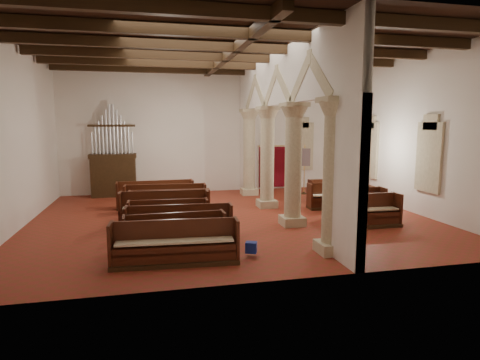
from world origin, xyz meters
The scene contains 33 objects.
floor centered at (0.00, 0.00, 0.00)m, with size 14.00×14.00×0.00m, color maroon.
ceiling centered at (0.00, 0.00, 6.00)m, with size 14.00×14.00×0.00m, color black.
wall_back centered at (0.00, 6.00, 3.00)m, with size 14.00×0.02×6.00m, color white.
wall_front centered at (0.00, -6.00, 3.00)m, with size 14.00×0.02×6.00m, color white.
wall_left centered at (-7.00, 0.00, 3.00)m, with size 0.02×12.00×6.00m, color white.
wall_right centered at (7.00, 0.00, 3.00)m, with size 0.02×12.00×6.00m, color white.
ceiling_beams centered at (0.00, 0.00, 5.82)m, with size 13.80×11.80×0.30m, color #332010, non-canonical shape.
arcade centered at (1.80, 0.00, 3.56)m, with size 0.90×11.90×6.00m.
window_right_a centered at (6.98, -1.50, 2.20)m, with size 0.03×1.00×2.20m, color #316E50.
window_right_b centered at (6.98, 2.50, 2.20)m, with size 0.03×1.00×2.20m, color #316E50.
window_back centered at (5.00, 5.98, 2.20)m, with size 1.00×0.03×2.20m, color #316E50.
pipe_organ centered at (-4.50, 5.50, 1.37)m, with size 2.10×0.85×4.40m.
lectern centered at (-3.90, 5.49, 0.54)m, with size 0.57×0.58×1.31m.
dossal_curtain centered at (3.50, 5.92, 1.17)m, with size 1.80×0.07×2.17m.
processional_banner centered at (4.44, 4.07, 0.80)m, with size 0.54×0.68×2.39m.
hymnal_box_a centered at (-0.35, -4.31, 0.24)m, with size 0.28×0.23×0.28m, color navy.
hymnal_box_b centered at (-0.63, -2.70, 0.25)m, with size 0.30×0.24×0.30m, color #151593.
hymnal_box_c centered at (-1.59, -0.31, 0.25)m, with size 0.29×0.24×0.29m, color navy.
tube_heater_a centered at (-2.27, -4.18, 0.16)m, with size 0.11×0.11×1.08m, color silver.
tube_heater_b centered at (-3.22, -3.91, 0.16)m, with size 0.10×0.10×0.99m, color silver.
nave_pew_0 centered at (-2.29, -4.43, 0.35)m, with size 3.13×0.91×1.07m.
nave_pew_1 centered at (-2.23, -3.42, 0.34)m, with size 2.72×0.76×1.02m.
nave_pew_2 centered at (-2.03, -2.28, 0.33)m, with size 3.18×0.87×1.01m.
nave_pew_3 centered at (-2.30, -1.31, 0.33)m, with size 2.55×0.77×0.99m.
nave_pew_4 centered at (-2.39, -0.47, 0.38)m, with size 2.99×0.90×1.14m.
nave_pew_5 centered at (-2.17, 0.68, 0.33)m, with size 2.97×0.83×0.99m.
nave_pew_6 centered at (-2.28, 1.55, 0.35)m, with size 3.16×0.91×1.06m.
nave_pew_7 centered at (-2.64, 2.50, 0.36)m, with size 3.10×0.84×1.08m.
aisle_pew_0 centered at (4.35, -2.23, 0.37)m, with size 1.87×0.75×1.09m.
aisle_pew_1 centered at (4.64, -0.91, 0.37)m, with size 1.84×0.82×1.08m.
aisle_pew_2 centered at (4.81, 0.15, 0.33)m, with size 1.84×0.69×0.98m.
aisle_pew_3 centered at (4.26, 0.69, 0.35)m, with size 1.92×0.79×1.02m.
aisle_pew_4 centered at (4.77, 1.92, 0.33)m, with size 1.87×0.74×0.99m.
Camera 1 is at (-2.83, -13.98, 3.41)m, focal length 30.00 mm.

